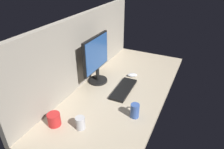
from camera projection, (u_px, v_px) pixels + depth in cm
name	position (u px, v px, depth cm)	size (l,w,h in cm)	color
ground_plane	(120.00, 90.00, 181.95)	(180.00, 80.00, 3.00)	tan
cubicle_wall_back	(82.00, 50.00, 180.16)	(180.00, 5.00, 62.23)	gray
monitor	(96.00, 58.00, 181.02)	(39.67, 18.00, 44.36)	black
keyboard	(124.00, 89.00, 178.92)	(37.00, 13.00, 2.00)	black
mouse	(132.00, 75.00, 199.52)	(5.60, 9.60, 3.40)	silver
mug_ceramic_blue	(135.00, 110.00, 146.30)	(10.19, 6.47, 10.99)	#38569E
mug_steel	(80.00, 123.00, 136.38)	(6.57, 6.57, 9.07)	#B2B2B7
mug_red_plastic	(54.00, 119.00, 139.31)	(8.98, 8.98, 9.20)	red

